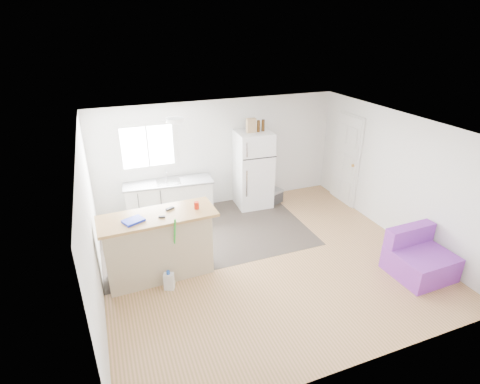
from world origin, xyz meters
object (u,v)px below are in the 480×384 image
object	(u,v)px
cleaner_jug	(169,281)
bottle_left	(258,126)
cardboard_box	(251,125)
blue_tray	(133,221)
refrigerator	(253,169)
bottle_right	(263,125)
red_cup	(197,205)
mop	(172,272)
peninsula	(159,245)
kitchen_cabinets	(170,199)
cooler	(273,196)
purple_seat	(418,259)

from	to	relation	value
cleaner_jug	bottle_left	distance (m)	3.81
cardboard_box	blue_tray	bearing A→B (deg)	-144.32
refrigerator	bottle_left	size ratio (longest dim) A/B	6.93
bottle_right	red_cup	bearing A→B (deg)	-136.78
cleaner_jug	mop	bearing A→B (deg)	72.45
peninsula	cleaner_jug	bearing A→B (deg)	-84.91
kitchen_cabinets	cooler	xyz separation A→B (m)	(2.39, -0.19, -0.26)
cardboard_box	bottle_right	distance (m)	0.28
peninsula	cooler	distance (m)	3.49
peninsula	purple_seat	bearing A→B (deg)	-22.44
purple_seat	bottle_left	distance (m)	4.01
bottle_right	blue_tray	bearing A→B (deg)	-146.90
red_cup	kitchen_cabinets	bearing A→B (deg)	92.65
kitchen_cabinets	purple_seat	world-z (taller)	kitchen_cabinets
peninsula	mop	bearing A→B (deg)	-70.19
mop	red_cup	world-z (taller)	red_cup
blue_tray	bottle_left	xyz separation A→B (m)	(2.91, 1.95, 0.71)
cooler	red_cup	distance (m)	3.10
cleaner_jug	purple_seat	bearing A→B (deg)	7.67
refrigerator	cooler	world-z (taller)	refrigerator
kitchen_cabinets	cleaner_jug	world-z (taller)	kitchen_cabinets
purple_seat	mop	xyz separation A→B (m)	(-3.92, 1.18, -0.04)
peninsula	bottle_right	size ratio (longest dim) A/B	7.44
purple_seat	cardboard_box	bearing A→B (deg)	114.40
mop	bottle_left	distance (m)	3.66
mop	red_cup	distance (m)	1.14
peninsula	cooler	xyz separation A→B (m)	(2.96, 1.80, -0.41)
mop	cardboard_box	size ratio (longest dim) A/B	4.08
kitchen_cabinets	purple_seat	distance (m)	4.94
cleaner_jug	blue_tray	size ratio (longest dim) A/B	1.15
kitchen_cabinets	cleaner_jug	size ratio (longest dim) A/B	5.53
mop	bottle_right	size ratio (longest dim) A/B	4.90
cleaner_jug	red_cup	world-z (taller)	red_cup
purple_seat	bottle_left	bearing A→B (deg)	112.29
peninsula	bottle_left	distance (m)	3.42
cooler	cardboard_box	distance (m)	1.81
mop	blue_tray	bearing A→B (deg)	144.70
cooler	bottle_right	distance (m)	1.72
cooler	red_cup	world-z (taller)	red_cup
refrigerator	mop	size ratio (longest dim) A/B	1.42
bottle_right	cleaner_jug	bearing A→B (deg)	-138.72
peninsula	bottle_right	world-z (taller)	bottle_right
cooler	kitchen_cabinets	bearing A→B (deg)	154.30
blue_tray	cleaner_jug	bearing A→B (deg)	-40.30
cooler	bottle_right	xyz separation A→B (m)	(-0.28, 0.08, 1.70)
peninsula	bottle_left	bearing A→B (deg)	33.98
purple_seat	peninsula	bearing A→B (deg)	158.14
kitchen_cabinets	blue_tray	bearing A→B (deg)	-108.14
kitchen_cabinets	red_cup	world-z (taller)	red_cup
cooler	bottle_left	distance (m)	1.74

